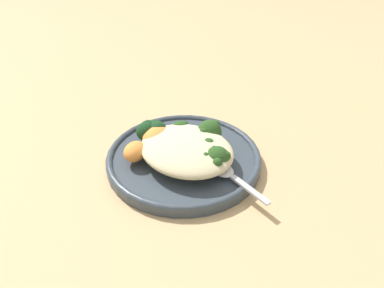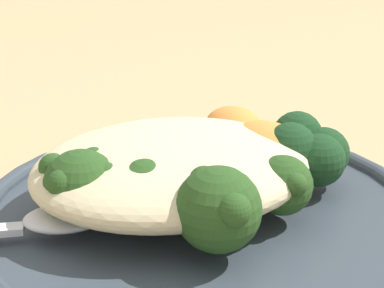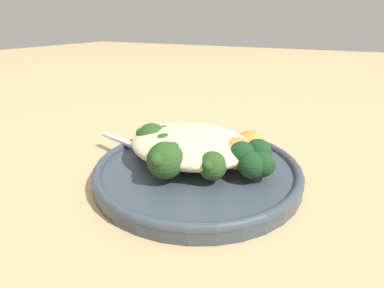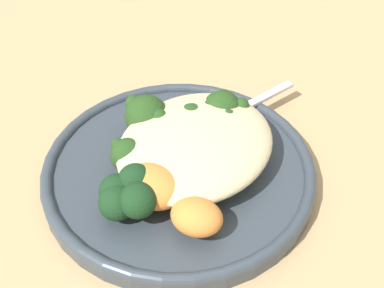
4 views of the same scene
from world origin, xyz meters
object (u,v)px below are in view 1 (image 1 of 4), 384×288
object	(u,v)px
plate	(183,159)
broccoli_stalk_2	(206,135)
sweet_potato_chunk_1	(157,138)
sweet_potato_chunk_2	(158,143)
broccoli_stalk_1	(203,150)
quinoa_mound	(188,150)
broccoli_stalk_3	(179,136)
kale_tuft	(152,131)
broccoli_stalk_0	(211,159)
spoon	(228,172)
sweet_potato_chunk_0	(135,151)

from	to	relation	value
plate	broccoli_stalk_2	size ratio (longest dim) A/B	2.00
broccoli_stalk_2	sweet_potato_chunk_1	distance (m)	0.08
plate	sweet_potato_chunk_2	xyz separation A→B (m)	(0.04, 0.02, 0.03)
broccoli_stalk_1	quinoa_mound	bearing A→B (deg)	-165.14
broccoli_stalk_3	sweet_potato_chunk_2	world-z (taller)	broccoli_stalk_3
broccoli_stalk_1	sweet_potato_chunk_1	world-z (taller)	broccoli_stalk_1
plate	kale_tuft	size ratio (longest dim) A/B	4.62
broccoli_stalk_0	spoon	size ratio (longest dim) A/B	0.82
quinoa_mound	broccoli_stalk_2	world-z (taller)	broccoli_stalk_2
quinoa_mound	broccoli_stalk_0	world-z (taller)	broccoli_stalk_0
quinoa_mound	broccoli_stalk_1	world-z (taller)	quinoa_mound
sweet_potato_chunk_1	kale_tuft	distance (m)	0.02
plate	sweet_potato_chunk_1	distance (m)	0.06
broccoli_stalk_2	spoon	distance (m)	0.09
broccoli_stalk_0	sweet_potato_chunk_2	size ratio (longest dim) A/B	2.04
plate	broccoli_stalk_3	xyz separation A→B (m)	(0.03, -0.02, 0.02)
sweet_potato_chunk_2	spoon	xyz separation A→B (m)	(-0.13, -0.02, -0.01)
sweet_potato_chunk_1	broccoli_stalk_0	bearing A→B (deg)	-176.52
sweet_potato_chunk_0	broccoli_stalk_3	bearing A→B (deg)	-107.50
sweet_potato_chunk_0	kale_tuft	xyz separation A→B (m)	(0.02, -0.06, 0.00)
broccoli_stalk_0	sweet_potato_chunk_0	xyz separation A→B (m)	(0.11, 0.06, -0.00)
sweet_potato_chunk_1	sweet_potato_chunk_2	size ratio (longest dim) A/B	1.20
broccoli_stalk_0	sweet_potato_chunk_2	world-z (taller)	broccoli_stalk_0
sweet_potato_chunk_1	spoon	bearing A→B (deg)	-174.41
quinoa_mound	kale_tuft	distance (m)	0.09
plate	spoon	size ratio (longest dim) A/B	2.16
plate	spoon	bearing A→B (deg)	-177.24
broccoli_stalk_1	broccoli_stalk_0	bearing A→B (deg)	-66.04
plate	sweet_potato_chunk_0	world-z (taller)	sweet_potato_chunk_0
broccoli_stalk_1	sweet_potato_chunk_2	xyz separation A→B (m)	(0.07, 0.03, -0.00)
plate	sweet_potato_chunk_1	world-z (taller)	sweet_potato_chunk_1
quinoa_mound	broccoli_stalk_2	xyz separation A→B (m)	(0.00, -0.05, 0.00)
sweet_potato_chunk_0	kale_tuft	size ratio (longest dim) A/B	0.78
broccoli_stalk_1	kale_tuft	size ratio (longest dim) A/B	1.42
plate	sweet_potato_chunk_0	bearing A→B (deg)	48.90
kale_tuft	plate	bearing A→B (deg)	-179.33
plate	broccoli_stalk_3	world-z (taller)	broccoli_stalk_3
plate	broccoli_stalk_1	world-z (taller)	broccoli_stalk_1
sweet_potato_chunk_0	sweet_potato_chunk_1	xyz separation A→B (m)	(-0.00, -0.05, 0.00)
broccoli_stalk_2	kale_tuft	bearing A→B (deg)	137.24
quinoa_mound	broccoli_stalk_3	size ratio (longest dim) A/B	1.67
plate	quinoa_mound	bearing A→B (deg)	160.27
broccoli_stalk_1	sweet_potato_chunk_2	size ratio (longest dim) A/B	1.65
sweet_potato_chunk_0	sweet_potato_chunk_2	world-z (taller)	same
plate	kale_tuft	bearing A→B (deg)	0.67
plate	broccoli_stalk_1	distance (m)	0.04
sweet_potato_chunk_0	sweet_potato_chunk_2	size ratio (longest dim) A/B	0.91
quinoa_mound	plate	bearing A→B (deg)	-19.73
sweet_potato_chunk_0	sweet_potato_chunk_1	bearing A→B (deg)	-93.08
plate	sweet_potato_chunk_1	bearing A→B (deg)	10.70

